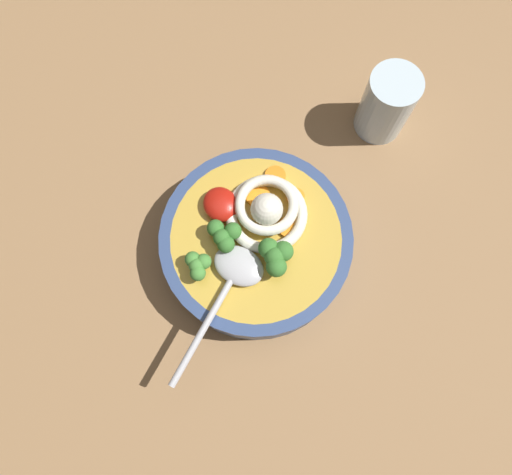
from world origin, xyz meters
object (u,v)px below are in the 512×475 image
Objects in this scene: noodle_pile at (267,210)px; soup_spoon at (233,276)px; soup_bowl at (256,244)px; drinking_glass at (387,104)px.

noodle_pile is 0.64× the size of soup_spoon.
drinking_glass is (6.13, -23.90, 2.01)cm from soup_bowl.
soup_bowl is 6.51cm from soup_spoon.
soup_spoon is at bearing 118.96° from soup_bowl.
drinking_glass reaches higher than soup_bowl.
soup_spoon is 1.66× the size of drinking_glass.
noodle_pile is 1.06× the size of drinking_glass.
drinking_glass reaches higher than soup_spoon.
noodle_pile and drinking_glass have the same top height.
soup_spoon is at bearing 120.96° from noodle_pile.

